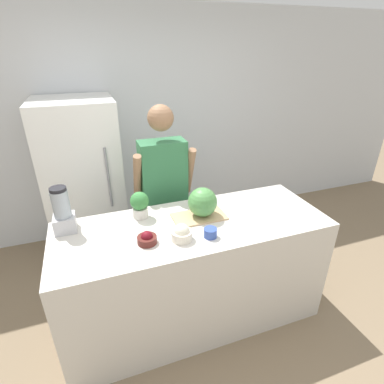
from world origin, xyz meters
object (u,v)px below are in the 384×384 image
object	(u,v)px
watermelon	(203,202)
bowl_small_blue	(210,233)
blender	(63,212)
person	(164,195)
potted_plant	(140,204)
bowl_cream	(182,233)
refrigerator	(85,182)
bowl_cherries	(147,239)

from	to	relation	value
watermelon	bowl_small_blue	world-z (taller)	watermelon
blender	person	bearing A→B (deg)	26.77
watermelon	potted_plant	bearing A→B (deg)	161.40
bowl_cream	potted_plant	bearing A→B (deg)	117.87
potted_plant	watermelon	bearing A→B (deg)	-18.60
refrigerator	person	bearing A→B (deg)	-42.33
bowl_cherries	blender	bearing A→B (deg)	146.07
person	watermelon	size ratio (longest dim) A/B	7.58
bowl_small_blue	blender	bearing A→B (deg)	155.81
potted_plant	bowl_small_blue	bearing A→B (deg)	-46.64
person	blender	bearing A→B (deg)	-153.23
blender	potted_plant	xyz separation A→B (m)	(0.55, 0.00, -0.04)
person	potted_plant	bearing A→B (deg)	-125.35
bowl_cherries	bowl_small_blue	world-z (taller)	bowl_cherries
watermelon	bowl_cherries	size ratio (longest dim) A/B	1.70
watermelon	blender	distance (m)	1.02
person	bowl_cream	world-z (taller)	person
bowl_cream	watermelon	bearing A→B (deg)	44.28
refrigerator	potted_plant	bearing A→B (deg)	-69.40
watermelon	blender	world-z (taller)	blender
refrigerator	bowl_cherries	size ratio (longest dim) A/B	12.80
person	bowl_cherries	size ratio (longest dim) A/B	12.88
refrigerator	person	distance (m)	0.95
bowl_cream	bowl_small_blue	world-z (taller)	bowl_cream
watermelon	bowl_cream	size ratio (longest dim) A/B	1.55
bowl_small_blue	potted_plant	distance (m)	0.60
person	bowl_small_blue	size ratio (longest dim) A/B	18.40
bowl_cream	blender	bearing A→B (deg)	152.54
refrigerator	watermelon	bearing A→B (deg)	-54.77
bowl_cherries	bowl_cream	xyz separation A→B (m)	(0.24, -0.04, 0.02)
bowl_cherries	bowl_cream	world-z (taller)	bowl_cream
bowl_cherries	potted_plant	size ratio (longest dim) A/B	0.62
person	bowl_cherries	world-z (taller)	person
refrigerator	bowl_cream	size ratio (longest dim) A/B	11.68
blender	potted_plant	bearing A→B (deg)	0.42
bowl_cherries	watermelon	bearing A→B (deg)	22.58
person	bowl_cream	distance (m)	0.84
refrigerator	bowl_cherries	distance (m)	1.47
watermelon	bowl_cherries	distance (m)	0.53
watermelon	potted_plant	size ratio (longest dim) A/B	1.06
person	bowl_cream	xyz separation A→B (m)	(-0.09, -0.82, 0.11)
person	potted_plant	xyz separation A→B (m)	(-0.30, -0.42, 0.17)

